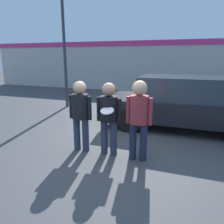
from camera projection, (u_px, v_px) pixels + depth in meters
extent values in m
plane|color=#3F3F42|center=(106.00, 152.00, 4.97)|extent=(56.00, 56.00, 0.00)
cube|color=beige|center=(161.00, 67.00, 12.86)|extent=(24.00, 0.18, 3.05)
cube|color=#E0337A|center=(162.00, 42.00, 12.42)|extent=(24.00, 0.04, 0.30)
cylinder|color=#2D3347|center=(77.00, 134.00, 5.02)|extent=(0.15, 0.15, 0.77)
cylinder|color=#2D3347|center=(86.00, 135.00, 4.95)|extent=(0.15, 0.15, 0.77)
cylinder|color=black|center=(80.00, 106.00, 4.82)|extent=(0.37, 0.37, 0.54)
cylinder|color=black|center=(71.00, 107.00, 4.90)|extent=(0.09, 0.09, 0.53)
cylinder|color=black|center=(90.00, 108.00, 4.75)|extent=(0.09, 0.09, 0.53)
sphere|color=tan|center=(80.00, 88.00, 4.72)|extent=(0.29, 0.29, 0.29)
cylinder|color=#2D3347|center=(104.00, 137.00, 4.83)|extent=(0.15, 0.15, 0.76)
cylinder|color=#2D3347|center=(114.00, 138.00, 4.75)|extent=(0.15, 0.15, 0.76)
cylinder|color=black|center=(109.00, 109.00, 4.63)|extent=(0.38, 0.38, 0.54)
cylinder|color=black|center=(99.00, 109.00, 4.71)|extent=(0.09, 0.09, 0.52)
cylinder|color=black|center=(119.00, 111.00, 4.56)|extent=(0.09, 0.09, 0.52)
sphere|color=tan|center=(109.00, 90.00, 4.53)|extent=(0.29, 0.29, 0.29)
cylinder|color=silver|center=(107.00, 111.00, 4.35)|extent=(0.27, 0.26, 0.10)
cylinder|color=#1E2338|center=(133.00, 141.00, 4.56)|extent=(0.15, 0.15, 0.80)
cylinder|color=#1E2338|center=(143.00, 142.00, 4.49)|extent=(0.15, 0.15, 0.80)
cylinder|color=maroon|center=(139.00, 110.00, 4.36)|extent=(0.37, 0.37, 0.56)
cylinder|color=maroon|center=(128.00, 110.00, 4.43)|extent=(0.09, 0.09, 0.55)
cylinder|color=maroon|center=(150.00, 112.00, 4.29)|extent=(0.09, 0.09, 0.55)
sphere|color=tan|center=(140.00, 88.00, 4.25)|extent=(0.30, 0.30, 0.30)
cube|color=black|center=(184.00, 109.00, 6.46)|extent=(4.64, 1.84, 0.60)
cube|color=#28333D|center=(183.00, 88.00, 6.33)|extent=(2.41, 1.58, 0.66)
cylinder|color=black|center=(142.00, 108.00, 7.73)|extent=(0.71, 0.22, 0.71)
cylinder|color=black|center=(130.00, 120.00, 6.24)|extent=(0.71, 0.22, 0.71)
cylinder|color=#38383D|center=(64.00, 46.00, 8.92)|extent=(0.12, 0.12, 5.05)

